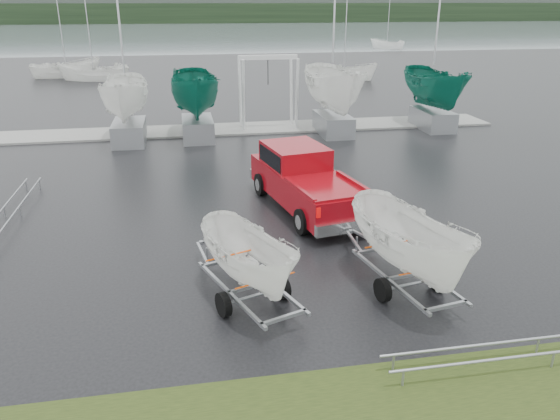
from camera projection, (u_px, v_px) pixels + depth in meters
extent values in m
plane|color=black|center=(275.00, 210.00, 19.35)|extent=(120.00, 120.00, 0.00)
plane|color=slate|center=(192.00, 37.00, 111.15)|extent=(300.00, 300.00, 0.00)
cube|color=gray|center=(237.00, 129.00, 31.27)|extent=(30.00, 3.00, 0.12)
cube|color=black|center=(185.00, 13.00, 174.32)|extent=(300.00, 8.00, 6.00)
cube|color=#4C5651|center=(184.00, 6.00, 180.94)|extent=(300.00, 6.00, 10.00)
cube|color=maroon|center=(307.00, 187.00, 19.14)|extent=(3.20, 6.38, 1.00)
cube|color=maroon|center=(295.00, 157.00, 19.82)|extent=(2.36, 2.74, 0.89)
cube|color=black|center=(295.00, 156.00, 19.80)|extent=(2.34, 2.49, 0.58)
cube|color=silver|center=(348.00, 227.00, 16.55)|extent=(2.12, 0.58, 0.37)
cylinder|color=black|center=(261.00, 184.00, 20.69)|extent=(0.47, 0.88, 0.84)
cylinder|color=black|center=(309.00, 179.00, 21.36)|extent=(0.47, 0.88, 0.84)
cylinder|color=black|center=(303.00, 222.00, 17.22)|extent=(0.47, 0.88, 0.84)
cylinder|color=black|center=(359.00, 213.00, 17.88)|extent=(0.47, 0.88, 0.84)
cube|color=#919399|center=(388.00, 279.00, 13.61)|extent=(0.75, 3.55, 0.08)
cube|color=#919399|center=(425.00, 272.00, 13.98)|extent=(0.75, 3.55, 0.08)
cylinder|color=#919399|center=(410.00, 284.00, 13.67)|extent=(1.59, 0.38, 0.08)
cylinder|color=black|center=(383.00, 290.00, 13.40)|extent=(0.29, 0.62, 0.60)
cylinder|color=black|center=(437.00, 279.00, 13.94)|extent=(0.29, 0.62, 0.60)
imported|color=white|center=(414.00, 189.00, 12.96)|extent=(2.01, 2.05, 4.56)
cube|color=#FF5208|center=(391.00, 243.00, 14.29)|extent=(1.53, 0.33, 0.03)
cube|color=#FF5208|center=(427.00, 270.00, 12.90)|extent=(1.53, 0.33, 0.03)
cube|color=#919399|center=(229.00, 293.00, 12.98)|extent=(1.33, 3.40, 0.08)
cube|color=#919399|center=(269.00, 281.00, 13.51)|extent=(1.33, 3.40, 0.08)
cylinder|color=#919399|center=(254.00, 296.00, 13.14)|extent=(1.53, 0.63, 0.08)
cylinder|color=black|center=(224.00, 305.00, 12.76)|extent=(0.38, 0.63, 0.60)
cylinder|color=black|center=(282.00, 287.00, 13.52)|extent=(0.38, 0.63, 0.60)
imported|color=white|center=(248.00, 211.00, 12.53)|extent=(1.88, 1.91, 3.86)
cube|color=#FF5208|center=(234.00, 254.00, 13.69)|extent=(1.47, 0.58, 0.03)
cube|color=#FF5208|center=(266.00, 280.00, 12.40)|extent=(1.47, 0.58, 0.03)
cylinder|color=silver|center=(243.00, 97.00, 29.89)|extent=(0.16, 0.58, 3.99)
cylinder|color=silver|center=(240.00, 92.00, 31.36)|extent=(0.16, 0.58, 3.99)
cylinder|color=silver|center=(297.00, 95.00, 30.39)|extent=(0.16, 0.58, 3.99)
cylinder|color=silver|center=(291.00, 91.00, 31.86)|extent=(0.16, 0.58, 3.99)
cube|color=silver|center=(268.00, 57.00, 30.15)|extent=(3.30, 0.25, 0.25)
cube|color=#919399|center=(129.00, 132.00, 28.29)|extent=(1.60, 3.20, 1.10)
imported|color=white|center=(122.00, 60.00, 26.97)|extent=(2.33, 2.39, 6.20)
cube|color=#919399|center=(198.00, 129.00, 29.06)|extent=(1.60, 3.20, 1.10)
imported|color=#0D5B48|center=(194.00, 54.00, 27.67)|extent=(2.50, 2.56, 6.64)
cube|color=#919399|center=(333.00, 124.00, 30.11)|extent=(1.60, 3.20, 1.10)
imported|color=white|center=(336.00, 48.00, 28.66)|extent=(2.62, 2.69, 6.95)
cube|color=#919399|center=(432.00, 119.00, 31.38)|extent=(1.60, 3.20, 1.10)
imported|color=#0D5B48|center=(439.00, 52.00, 30.05)|extent=(2.37, 2.44, 6.31)
cylinder|color=#919399|center=(19.00, 206.00, 18.69)|extent=(0.06, 6.50, 0.06)
cylinder|color=#919399|center=(4.00, 207.00, 18.60)|extent=(0.06, 6.50, 0.06)
cylinder|color=#919399|center=(554.00, 352.00, 10.94)|extent=(7.00, 0.06, 0.06)
cylinder|color=#919399|center=(539.00, 338.00, 11.40)|extent=(7.00, 0.06, 0.06)
imported|color=white|center=(94.00, 80.00, 50.47)|extent=(2.94, 2.88, 6.60)
cylinder|color=#B2B2B7|center=(89.00, 35.00, 49.03)|extent=(0.08, 0.08, 8.00)
imported|color=white|center=(67.00, 77.00, 52.92)|extent=(3.46, 3.43, 6.76)
cylinder|color=#B2B2B7|center=(61.00, 33.00, 51.48)|extent=(0.08, 0.08, 8.00)
imported|color=white|center=(344.00, 79.00, 51.35)|extent=(3.45, 3.44, 6.43)
cylinder|color=#B2B2B7|center=(346.00, 35.00, 49.91)|extent=(0.08, 0.08, 8.00)
imported|color=white|center=(387.00, 49.00, 83.30)|extent=(3.11, 3.12, 5.80)
cylinder|color=#B2B2B7|center=(389.00, 21.00, 81.86)|extent=(0.08, 0.08, 8.00)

